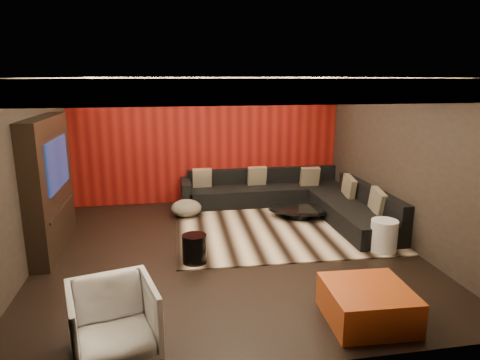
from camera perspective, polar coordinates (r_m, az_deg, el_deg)
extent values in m
cube|color=black|center=(7.20, -1.53, -9.45)|extent=(6.00, 6.00, 0.02)
cube|color=silver|center=(6.62, -1.69, 13.60)|extent=(6.00, 6.00, 0.02)
cube|color=black|center=(9.71, -4.26, 5.26)|extent=(6.00, 0.02, 2.80)
cube|color=black|center=(7.00, -26.75, 0.51)|extent=(0.02, 6.00, 2.80)
cube|color=black|center=(7.80, 20.85, 2.30)|extent=(0.02, 6.00, 2.80)
cube|color=#6B0C0A|center=(9.68, -4.24, 5.22)|extent=(5.98, 0.05, 2.78)
cube|color=silver|center=(9.30, -4.20, 12.86)|extent=(6.00, 0.60, 0.22)
cube|color=silver|center=(3.97, 4.20, 11.76)|extent=(6.00, 0.60, 0.22)
cube|color=silver|center=(6.77, -25.38, 11.30)|extent=(0.60, 4.80, 0.22)
cube|color=silver|center=(7.51, 19.62, 11.93)|extent=(0.60, 4.80, 0.22)
cube|color=#FFD899|center=(8.97, -3.96, 12.26)|extent=(4.80, 0.08, 0.04)
cube|color=#FFD899|center=(4.31, 3.05, 10.73)|extent=(4.80, 0.08, 0.04)
cube|color=#FFD899|center=(6.70, -22.45, 10.80)|extent=(0.08, 4.80, 0.04)
cube|color=#FFD899|center=(7.35, 17.21, 11.38)|extent=(0.08, 4.80, 0.04)
cube|color=black|center=(7.59, -24.12, -0.63)|extent=(0.30, 2.00, 2.20)
cube|color=black|center=(7.48, -23.19, 2.02)|extent=(0.04, 1.30, 0.80)
cube|color=black|center=(7.65, -22.66, -3.48)|extent=(0.04, 1.60, 0.04)
cube|color=beige|center=(8.15, 5.75, -6.53)|extent=(4.09, 3.12, 0.02)
cylinder|color=black|center=(8.77, 7.96, -4.32)|extent=(1.62, 1.62, 0.22)
cylinder|color=black|center=(6.68, -6.09, -9.08)|extent=(0.40, 0.40, 0.44)
ellipsoid|color=#C0B395|center=(8.83, -7.17, -3.74)|extent=(0.76, 0.76, 0.34)
cylinder|color=silver|center=(7.44, 18.62, -7.10)|extent=(0.49, 0.49, 0.54)
cube|color=#943713|center=(5.45, 16.62, -15.56)|extent=(0.99, 0.99, 0.42)
imported|color=silver|center=(4.76, -16.52, -17.61)|extent=(1.03, 1.05, 0.79)
cube|color=black|center=(9.73, 3.49, -1.95)|extent=(3.50, 0.90, 0.40)
cube|color=black|center=(9.97, 3.05, 0.66)|extent=(3.50, 0.20, 0.35)
cube|color=black|center=(8.56, 14.79, -4.59)|extent=(0.90, 2.60, 0.40)
cube|color=black|center=(8.61, 17.06, -2.04)|extent=(0.20, 2.60, 0.35)
cube|color=black|center=(9.45, -7.17, -1.87)|extent=(0.20, 0.90, 0.60)
cube|color=beige|center=(8.12, 17.85, -2.71)|extent=(0.12, 0.50, 0.50)
cube|color=beige|center=(9.01, 14.33, -0.88)|extent=(0.12, 0.50, 0.50)
cube|color=beige|center=(9.68, 2.28, 0.56)|extent=(0.42, 0.20, 0.44)
cube|color=beige|center=(9.53, -5.08, 0.29)|extent=(0.42, 0.20, 0.44)
cube|color=beige|center=(9.74, 9.30, 0.47)|extent=(0.42, 0.20, 0.44)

